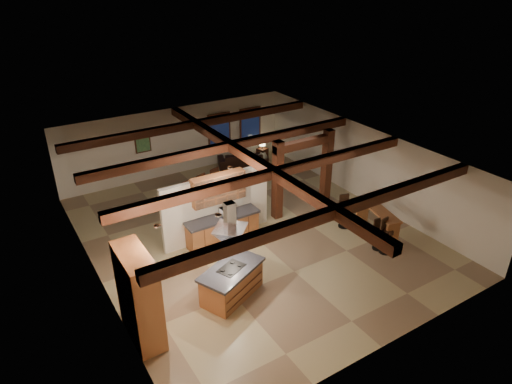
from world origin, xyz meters
TOP-DOWN VIEW (x-y plane):
  - ground at (0.00, 0.00)m, footprint 12.00×12.00m
  - room_walls at (0.00, 0.00)m, footprint 12.00×12.00m
  - ceiling_beams at (0.00, 0.00)m, footprint 10.00×12.00m
  - timber_posts at (2.50, 0.50)m, footprint 2.50×0.30m
  - partition_wall at (-1.00, 0.50)m, footprint 3.80×0.18m
  - pantry_cabinet at (-4.67, -2.60)m, footprint 0.67×1.60m
  - back_counter at (-1.00, 0.11)m, footprint 2.50×0.66m
  - upper_display_cabinet at (-1.00, 0.31)m, footprint 1.80×0.36m
  - range_hood at (-2.10, -2.44)m, footprint 1.10×1.10m
  - back_windows at (2.80, 5.93)m, footprint 2.70×0.07m
  - framed_art at (-1.50, 5.94)m, footprint 0.65×0.05m
  - recessed_cans at (-2.53, -1.93)m, footprint 3.16×2.46m
  - kitchen_island at (-2.10, -2.44)m, footprint 2.11×1.67m
  - dining_table at (-0.30, 2.30)m, footprint 2.09×1.40m
  - sofa at (2.71, 5.12)m, footprint 2.37×1.60m
  - microwave at (-0.81, 0.11)m, footprint 0.49×0.35m
  - bar_counter at (3.47, -2.31)m, footprint 0.95×2.05m
  - side_table at (3.90, 5.36)m, footprint 0.52×0.52m
  - table_lamp at (3.90, 5.36)m, footprint 0.28×0.28m
  - bar_stool_a at (2.99, -2.88)m, footprint 0.36×0.36m
  - bar_stool_b at (3.04, -3.14)m, footprint 0.40×0.42m
  - bar_stool_c at (3.01, -1.26)m, footprint 0.43×0.44m
  - dining_chairs at (-0.30, 2.30)m, footprint 2.40×2.40m

SIDE VIEW (x-z plane):
  - ground at x=0.00m, z-range 0.00..0.00m
  - side_table at x=3.90m, z-range 0.00..0.51m
  - sofa at x=2.71m, z-range 0.00..0.64m
  - dining_table at x=-0.30m, z-range 0.00..0.68m
  - kitchen_island at x=-2.10m, z-range 0.00..0.93m
  - back_counter at x=-1.00m, z-range 0.01..0.95m
  - bar_stool_a at x=2.99m, z-range 0.01..1.05m
  - bar_stool_b at x=3.04m, z-range 0.01..1.17m
  - bar_stool_c at x=3.01m, z-range 0.01..1.18m
  - dining_chairs at x=-0.30m, z-range 0.01..1.26m
  - bar_counter at x=3.47m, z-range 0.18..1.23m
  - table_lamp at x=3.90m, z-range 0.58..0.91m
  - microwave at x=-0.81m, z-range 0.94..1.20m
  - partition_wall at x=-1.00m, z-range 0.00..2.20m
  - pantry_cabinet at x=-4.67m, z-range 0.00..2.40m
  - back_windows at x=2.80m, z-range 0.65..2.35m
  - framed_art at x=-1.50m, z-range 1.27..2.12m
  - timber_posts at x=2.50m, z-range 0.31..3.21m
  - room_walls at x=0.00m, z-range -4.22..7.78m
  - range_hood at x=-2.10m, z-range 1.08..2.48m
  - upper_display_cabinet at x=-1.00m, z-range 1.37..2.33m
  - ceiling_beams at x=0.00m, z-range 2.62..2.90m
  - recessed_cans at x=-2.53m, z-range 2.85..2.89m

